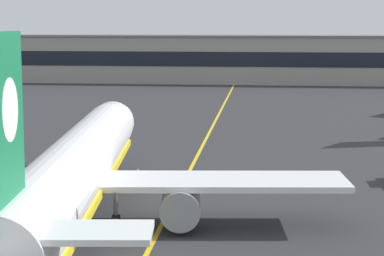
# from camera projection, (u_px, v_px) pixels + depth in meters

# --- Properties ---
(taxiway_centreline) EXTENTS (4.75, 179.95, 0.01)m
(taxiway_centreline) POSITION_uv_depth(u_px,v_px,m) (194.00, 162.00, 65.74)
(taxiway_centreline) COLOR yellow
(taxiway_centreline) RESTS_ON ground
(airliner_foreground) EXTENTS (32.34, 41.50, 11.65)m
(airliner_foreground) POSITION_uv_depth(u_px,v_px,m) (74.00, 172.00, 44.11)
(airliner_foreground) COLOR white
(airliner_foreground) RESTS_ON ground
(safety_cone_by_nose_gear) EXTENTS (0.44, 0.44, 0.55)m
(safety_cone_by_nose_gear) POSITION_uv_depth(u_px,v_px,m) (138.00, 171.00, 60.33)
(safety_cone_by_nose_gear) COLOR orange
(safety_cone_by_nose_gear) RESTS_ON ground
(terminal_building) EXTENTS (135.03, 12.40, 9.36)m
(terminal_building) POSITION_uv_depth(u_px,v_px,m) (293.00, 59.00, 148.44)
(terminal_building) COLOR #9E998E
(terminal_building) RESTS_ON ground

